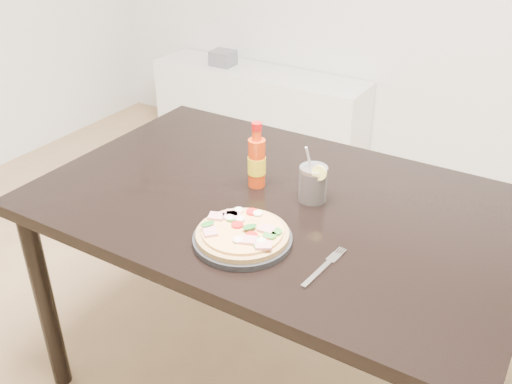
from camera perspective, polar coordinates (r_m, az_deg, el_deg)
The scene contains 8 objects.
dining_table at distance 1.71m, azimuth 2.10°, elevation -3.06°, with size 1.40×0.90×0.75m.
plate at distance 1.47m, azimuth -1.36°, elevation -4.74°, with size 0.26×0.26×0.02m, color #232326.
pizza at distance 1.46m, azimuth -1.33°, elevation -4.06°, with size 0.24×0.24×0.03m.
hot_sauce_bottle at distance 1.69m, azimuth 0.07°, elevation 3.09°, with size 0.05×0.05×0.20m.
cola_cup at distance 1.64m, azimuth 5.72°, elevation 0.78°, with size 0.09×0.08×0.17m.
fork at distance 1.40m, azimuth 6.95°, elevation -7.33°, with size 0.03×0.19×0.00m.
media_console at distance 3.67m, azimuth 0.25°, elevation 8.31°, with size 1.40×0.34×0.50m, color white.
cd_stack at distance 3.69m, azimuth -3.32°, elevation 13.23°, with size 0.14×0.12×0.09m.
Camera 1 is at (0.97, -0.86, 1.59)m, focal length 40.00 mm.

